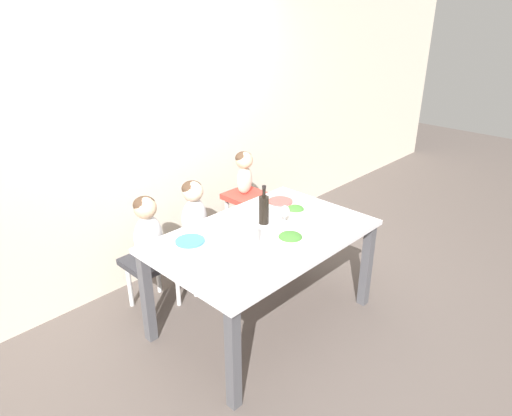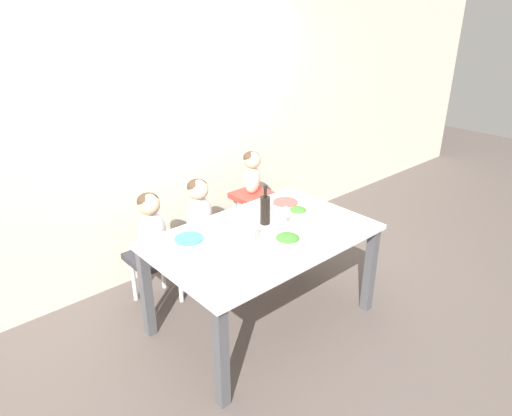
{
  "view_description": "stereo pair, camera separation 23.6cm",
  "coord_description": "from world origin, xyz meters",
  "px_view_note": "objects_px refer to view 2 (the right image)",
  "views": [
    {
      "loc": [
        -2.14,
        -1.99,
        2.28
      ],
      "look_at": [
        0.0,
        0.08,
        0.94
      ],
      "focal_mm": 32.0,
      "sensor_mm": 36.0,
      "label": 1
    },
    {
      "loc": [
        -1.97,
        -2.15,
        2.28
      ],
      "look_at": [
        0.0,
        0.08,
        0.94
      ],
      "focal_mm": 32.0,
      "sensor_mm": 36.0,
      "label": 2
    }
  ],
  "objects_px": {
    "person_child_center": "(199,206)",
    "salad_bowl_large": "(288,241)",
    "wine_bottle": "(265,209)",
    "dinner_plate_front_left": "(230,274)",
    "person_baby_right": "(252,168)",
    "chair_far_center": "(201,244)",
    "salad_bowl_small": "(298,213)",
    "dinner_plate_back_left": "(189,238)",
    "chair_far_left": "(155,262)",
    "chair_right_highchair": "(252,209)",
    "person_child_left": "(151,222)",
    "dinner_plate_back_right": "(285,202)",
    "paper_towel_roll": "(247,234)",
    "wine_glass_near": "(286,213)"
  },
  "relations": [
    {
      "from": "wine_bottle",
      "to": "dinner_plate_back_left",
      "type": "relative_size",
      "value": 1.48
    },
    {
      "from": "wine_bottle",
      "to": "dinner_plate_front_left",
      "type": "relative_size",
      "value": 1.48
    },
    {
      "from": "paper_towel_roll",
      "to": "salad_bowl_small",
      "type": "distance_m",
      "value": 0.61
    },
    {
      "from": "person_child_center",
      "to": "person_baby_right",
      "type": "height_order",
      "value": "person_baby_right"
    },
    {
      "from": "salad_bowl_large",
      "to": "dinner_plate_back_right",
      "type": "height_order",
      "value": "salad_bowl_large"
    },
    {
      "from": "chair_right_highchair",
      "to": "salad_bowl_small",
      "type": "relative_size",
      "value": 4.41
    },
    {
      "from": "person_child_center",
      "to": "dinner_plate_back_left",
      "type": "bearing_deg",
      "value": -130.99
    },
    {
      "from": "wine_bottle",
      "to": "salad_bowl_large",
      "type": "height_order",
      "value": "wine_bottle"
    },
    {
      "from": "paper_towel_roll",
      "to": "dinner_plate_back_right",
      "type": "xyz_separation_m",
      "value": [
        0.75,
        0.38,
        -0.11
      ]
    },
    {
      "from": "chair_far_center",
      "to": "salad_bowl_small",
      "type": "bearing_deg",
      "value": -62.67
    },
    {
      "from": "chair_right_highchair",
      "to": "person_child_left",
      "type": "relative_size",
      "value": 1.32
    },
    {
      "from": "salad_bowl_small",
      "to": "dinner_plate_back_right",
      "type": "distance_m",
      "value": 0.32
    },
    {
      "from": "wine_glass_near",
      "to": "paper_towel_roll",
      "type": "bearing_deg",
      "value": -171.19
    },
    {
      "from": "wine_bottle",
      "to": "dinner_plate_back_right",
      "type": "xyz_separation_m",
      "value": [
        0.39,
        0.17,
        -0.11
      ]
    },
    {
      "from": "person_child_center",
      "to": "person_baby_right",
      "type": "bearing_deg",
      "value": 0.05
    },
    {
      "from": "chair_right_highchair",
      "to": "person_child_center",
      "type": "height_order",
      "value": "person_child_center"
    },
    {
      "from": "salad_bowl_large",
      "to": "dinner_plate_back_left",
      "type": "bearing_deg",
      "value": 128.44
    },
    {
      "from": "chair_right_highchair",
      "to": "dinner_plate_back_right",
      "type": "distance_m",
      "value": 0.53
    },
    {
      "from": "chair_far_left",
      "to": "dinner_plate_front_left",
      "type": "distance_m",
      "value": 1.11
    },
    {
      "from": "salad_bowl_large",
      "to": "dinner_plate_front_left",
      "type": "height_order",
      "value": "salad_bowl_large"
    },
    {
      "from": "person_baby_right",
      "to": "paper_towel_roll",
      "type": "distance_m",
      "value": 1.17
    },
    {
      "from": "wine_bottle",
      "to": "paper_towel_roll",
      "type": "height_order",
      "value": "wine_bottle"
    },
    {
      "from": "chair_far_left",
      "to": "person_child_center",
      "type": "bearing_deg",
      "value": 0.2
    },
    {
      "from": "chair_far_left",
      "to": "dinner_plate_back_left",
      "type": "bearing_deg",
      "value": -86.02
    },
    {
      "from": "wine_glass_near",
      "to": "dinner_plate_back_right",
      "type": "bearing_deg",
      "value": 45.05
    },
    {
      "from": "person_child_left",
      "to": "salad_bowl_large",
      "type": "relative_size",
      "value": 2.73
    },
    {
      "from": "chair_far_center",
      "to": "salad_bowl_small",
      "type": "relative_size",
      "value": 2.87
    },
    {
      "from": "salad_bowl_large",
      "to": "dinner_plate_back_right",
      "type": "xyz_separation_m",
      "value": [
        0.53,
        0.55,
        -0.04
      ]
    },
    {
      "from": "chair_far_left",
      "to": "chair_far_center",
      "type": "distance_m",
      "value": 0.45
    },
    {
      "from": "dinner_plate_front_left",
      "to": "person_child_left",
      "type": "bearing_deg",
      "value": 87.91
    },
    {
      "from": "person_child_center",
      "to": "wine_bottle",
      "type": "height_order",
      "value": "wine_bottle"
    },
    {
      "from": "person_child_left",
      "to": "dinner_plate_front_left",
      "type": "distance_m",
      "value": 1.04
    },
    {
      "from": "wine_bottle",
      "to": "salad_bowl_large",
      "type": "xyz_separation_m",
      "value": [
        -0.14,
        -0.38,
        -0.07
      ]
    },
    {
      "from": "chair_right_highchair",
      "to": "person_baby_right",
      "type": "height_order",
      "value": "person_baby_right"
    },
    {
      "from": "person_baby_right",
      "to": "wine_bottle",
      "type": "xyz_separation_m",
      "value": [
        -0.44,
        -0.65,
        -0.05
      ]
    },
    {
      "from": "person_child_center",
      "to": "salad_bowl_small",
      "type": "xyz_separation_m",
      "value": [
        0.39,
        -0.76,
        0.08
      ]
    },
    {
      "from": "person_child_center",
      "to": "salad_bowl_large",
      "type": "bearing_deg",
      "value": -89.29
    },
    {
      "from": "dinner_plate_back_left",
      "to": "person_child_left",
      "type": "bearing_deg",
      "value": 93.96
    },
    {
      "from": "chair_far_center",
      "to": "dinner_plate_front_left",
      "type": "height_order",
      "value": "dinner_plate_front_left"
    },
    {
      "from": "paper_towel_roll",
      "to": "dinner_plate_front_left",
      "type": "xyz_separation_m",
      "value": [
        -0.29,
        -0.18,
        -0.11
      ]
    },
    {
      "from": "paper_towel_roll",
      "to": "wine_glass_near",
      "type": "relative_size",
      "value": 1.39
    },
    {
      "from": "chair_far_left",
      "to": "dinner_plate_back_left",
      "type": "relative_size",
      "value": 2.17
    },
    {
      "from": "person_baby_right",
      "to": "dinner_plate_front_left",
      "type": "height_order",
      "value": "person_baby_right"
    },
    {
      "from": "chair_far_center",
      "to": "person_baby_right",
      "type": "relative_size",
      "value": 1.14
    },
    {
      "from": "chair_right_highchair",
      "to": "dinner_plate_back_right",
      "type": "bearing_deg",
      "value": -95.96
    },
    {
      "from": "chair_far_left",
      "to": "dinner_plate_back_right",
      "type": "bearing_deg",
      "value": -25.52
    },
    {
      "from": "person_child_center",
      "to": "salad_bowl_large",
      "type": "height_order",
      "value": "person_child_center"
    },
    {
      "from": "dinner_plate_front_left",
      "to": "dinner_plate_back_left",
      "type": "xyz_separation_m",
      "value": [
        0.07,
        0.55,
        0.0
      ]
    },
    {
      "from": "chair_far_center",
      "to": "wine_glass_near",
      "type": "bearing_deg",
      "value": -73.76
    },
    {
      "from": "salad_bowl_small",
      "to": "dinner_plate_front_left",
      "type": "xyz_separation_m",
      "value": [
        -0.88,
        -0.27,
        -0.04
      ]
    }
  ]
}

